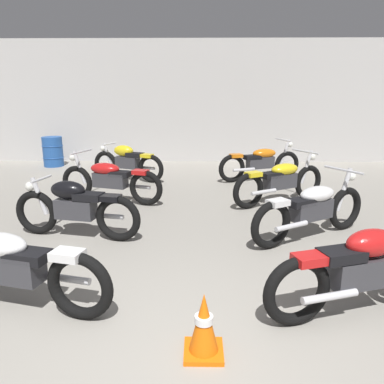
% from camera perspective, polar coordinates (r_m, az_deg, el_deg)
% --- Properties ---
extents(ground_plane, '(60.00, 60.00, 0.00)m').
position_cam_1_polar(ground_plane, '(3.10, -1.24, -26.80)').
color(ground_plane, gray).
extents(back_wall, '(13.30, 0.24, 3.60)m').
position_cam_1_polar(back_wall, '(11.71, 0.53, 13.49)').
color(back_wall, '#BCBAB7').
rests_on(back_wall, ground).
extents(motorcycle_left_row_0, '(2.13, 0.80, 0.97)m').
position_cam_1_polar(motorcycle_left_row_0, '(4.09, -26.02, -9.89)').
color(motorcycle_left_row_0, black).
rests_on(motorcycle_left_row_0, ground).
extents(motorcycle_left_row_1, '(1.95, 0.59, 0.88)m').
position_cam_1_polar(motorcycle_left_row_1, '(5.69, -17.30, -2.22)').
color(motorcycle_left_row_1, black).
rests_on(motorcycle_left_row_1, ground).
extents(motorcycle_left_row_2, '(2.11, 0.88, 0.97)m').
position_cam_1_polar(motorcycle_left_row_2, '(7.42, -12.37, 1.91)').
color(motorcycle_left_row_2, black).
rests_on(motorcycle_left_row_2, ground).
extents(motorcycle_left_row_3, '(1.85, 0.89, 0.88)m').
position_cam_1_polar(motorcycle_left_row_3, '(9.26, -9.79, 4.59)').
color(motorcycle_left_row_3, black).
rests_on(motorcycle_left_row_3, ground).
extents(motorcycle_right_row_0, '(1.91, 0.75, 0.88)m').
position_cam_1_polar(motorcycle_right_row_0, '(3.92, 24.14, -10.65)').
color(motorcycle_right_row_0, black).
rests_on(motorcycle_right_row_0, ground).
extents(motorcycle_right_row_1, '(1.92, 1.22, 0.97)m').
position_cam_1_polar(motorcycle_right_row_1, '(5.68, 17.72, -2.37)').
color(motorcycle_right_row_1, black).
rests_on(motorcycle_right_row_1, ground).
extents(motorcycle_right_row_2, '(1.93, 1.21, 0.97)m').
position_cam_1_polar(motorcycle_right_row_2, '(7.36, 13.28, 1.77)').
color(motorcycle_right_row_2, black).
rests_on(motorcycle_right_row_2, ground).
extents(motorcycle_right_row_3, '(2.07, 0.96, 0.97)m').
position_cam_1_polar(motorcycle_right_row_3, '(9.27, 10.37, 4.53)').
color(motorcycle_right_row_3, black).
rests_on(motorcycle_right_row_3, ground).
extents(oil_drum, '(0.59, 0.59, 0.85)m').
position_cam_1_polar(oil_drum, '(11.63, -20.33, 5.77)').
color(oil_drum, '#23519E').
rests_on(oil_drum, ground).
extents(traffic_cone, '(0.32, 0.32, 0.54)m').
position_cam_1_polar(traffic_cone, '(3.19, 1.80, -19.54)').
color(traffic_cone, orange).
rests_on(traffic_cone, ground).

